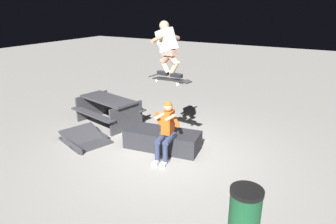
{
  "coord_description": "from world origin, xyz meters",
  "views": [
    {
      "loc": [
        -3.07,
        5.35,
        3.22
      ],
      "look_at": [
        -0.04,
        0.07,
        1.04
      ],
      "focal_mm": 32.26,
      "sensor_mm": 36.0,
      "label": 1
    }
  ],
  "objects_px": {
    "picnic_table_back": "(108,107)",
    "trash_bin": "(245,215)",
    "skater_airborne": "(167,46)",
    "skateboard": "(170,79)",
    "person_sitting_on_ledge": "(166,128)",
    "ledge_box_main": "(162,140)",
    "kicker_ramp": "(85,139)"
  },
  "relations": [
    {
      "from": "person_sitting_on_ledge",
      "to": "trash_bin",
      "type": "relative_size",
      "value": 1.53
    },
    {
      "from": "skater_airborne",
      "to": "person_sitting_on_ledge",
      "type": "bearing_deg",
      "value": 114.67
    },
    {
      "from": "skater_airborne",
      "to": "picnic_table_back",
      "type": "distance_m",
      "value": 3.1
    },
    {
      "from": "skateboard",
      "to": "kicker_ramp",
      "type": "bearing_deg",
      "value": 14.23
    },
    {
      "from": "ledge_box_main",
      "to": "person_sitting_on_ledge",
      "type": "distance_m",
      "value": 0.67
    },
    {
      "from": "skateboard",
      "to": "skater_airborne",
      "type": "xyz_separation_m",
      "value": [
        0.06,
        -0.01,
        0.69
      ]
    },
    {
      "from": "skateboard",
      "to": "picnic_table_back",
      "type": "height_order",
      "value": "skateboard"
    },
    {
      "from": "picnic_table_back",
      "to": "skateboard",
      "type": "bearing_deg",
      "value": 163.24
    },
    {
      "from": "ledge_box_main",
      "to": "kicker_ramp",
      "type": "height_order",
      "value": "ledge_box_main"
    },
    {
      "from": "ledge_box_main",
      "to": "skater_airborne",
      "type": "xyz_separation_m",
      "value": [
        -0.19,
        0.1,
        2.19
      ]
    },
    {
      "from": "skateboard",
      "to": "picnic_table_back",
      "type": "bearing_deg",
      "value": -16.76
    },
    {
      "from": "kicker_ramp",
      "to": "picnic_table_back",
      "type": "xyz_separation_m",
      "value": [
        0.29,
        -1.25,
        0.44
      ]
    },
    {
      "from": "picnic_table_back",
      "to": "person_sitting_on_ledge",
      "type": "bearing_deg",
      "value": 158.47
    },
    {
      "from": "ledge_box_main",
      "to": "skateboard",
      "type": "relative_size",
      "value": 1.68
    },
    {
      "from": "kicker_ramp",
      "to": "trash_bin",
      "type": "xyz_separation_m",
      "value": [
        -4.37,
        1.3,
        0.37
      ]
    },
    {
      "from": "skater_airborne",
      "to": "trash_bin",
      "type": "distance_m",
      "value": 3.57
    },
    {
      "from": "ledge_box_main",
      "to": "skater_airborne",
      "type": "distance_m",
      "value": 2.2
    },
    {
      "from": "person_sitting_on_ledge",
      "to": "picnic_table_back",
      "type": "relative_size",
      "value": 0.66
    },
    {
      "from": "skater_airborne",
      "to": "trash_bin",
      "type": "bearing_deg",
      "value": 141.55
    },
    {
      "from": "ledge_box_main",
      "to": "person_sitting_on_ledge",
      "type": "bearing_deg",
      "value": 131.32
    },
    {
      "from": "skateboard",
      "to": "trash_bin",
      "type": "relative_size",
      "value": 1.24
    },
    {
      "from": "skateboard",
      "to": "ledge_box_main",
      "type": "bearing_deg",
      "value": -23.12
    },
    {
      "from": "trash_bin",
      "to": "skateboard",
      "type": "bearing_deg",
      "value": -39.01
    },
    {
      "from": "picnic_table_back",
      "to": "trash_bin",
      "type": "xyz_separation_m",
      "value": [
        -4.66,
        2.56,
        -0.08
      ]
    },
    {
      "from": "skateboard",
      "to": "kicker_ramp",
      "type": "relative_size",
      "value": 0.78
    },
    {
      "from": "picnic_table_back",
      "to": "trash_bin",
      "type": "height_order",
      "value": "trash_bin"
    },
    {
      "from": "picnic_table_back",
      "to": "skater_airborne",
      "type": "bearing_deg",
      "value": 163.05
    },
    {
      "from": "kicker_ramp",
      "to": "trash_bin",
      "type": "distance_m",
      "value": 4.57
    },
    {
      "from": "skater_airborne",
      "to": "picnic_table_back",
      "type": "height_order",
      "value": "skater_airborne"
    },
    {
      "from": "ledge_box_main",
      "to": "picnic_table_back",
      "type": "relative_size",
      "value": 0.9
    },
    {
      "from": "skateboard",
      "to": "person_sitting_on_ledge",
      "type": "bearing_deg",
      "value": 103.96
    },
    {
      "from": "ledge_box_main",
      "to": "kicker_ramp",
      "type": "xyz_separation_m",
      "value": [
        1.85,
        0.64,
        -0.17
      ]
    }
  ]
}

